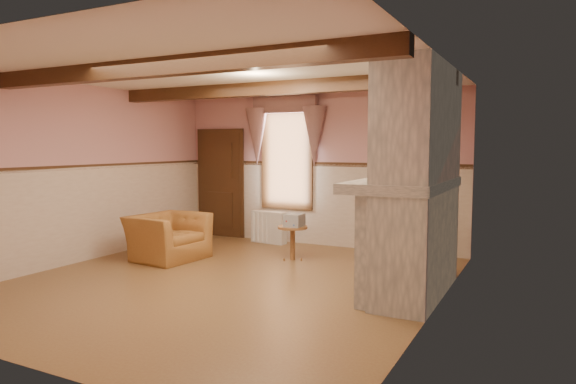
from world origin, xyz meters
The scene contains 26 objects.
floor centered at (0.00, 0.00, 0.00)m, with size 5.50×6.00×0.01m, color brown.
ceiling centered at (0.00, 0.00, 2.80)m, with size 5.50×6.00×0.01m, color silver.
wall_back centered at (0.00, 3.00, 1.40)m, with size 5.50×0.02×2.80m, color #C6898D.
wall_front centered at (0.00, -3.00, 1.40)m, with size 5.50×0.02×2.80m, color #C6898D.
wall_left centered at (-2.75, 0.00, 1.40)m, with size 0.02×6.00×2.80m, color #C6898D.
wall_right centered at (2.75, 0.00, 1.40)m, with size 0.02×6.00×2.80m, color #C6898D.
wainscot centered at (0.00, 0.00, 0.75)m, with size 5.50×6.00×1.50m, color beige, non-canonical shape.
chair_rail centered at (0.00, 0.00, 1.50)m, with size 5.50×6.00×0.08m, color black, non-canonical shape.
firebox centered at (2.00, 0.60, 0.45)m, with size 0.20×0.95×0.90m, color black.
armchair centered at (-1.63, 0.75, 0.36)m, with size 1.12×0.98×0.73m, color #9E662D.
side_table centered at (0.19, 1.62, 0.28)m, with size 0.48×0.48×0.55m, color brown.
book_stack centered at (0.23, 1.61, 0.65)m, with size 0.26×0.32×0.20m, color #B7AD8C.
radiator centered at (-0.85, 2.70, 0.30)m, with size 0.70×0.18×0.60m, color silver.
bowl centered at (2.24, 0.41, 1.47)m, with size 0.37×0.37×0.09m, color brown.
mantel_clock centered at (2.24, 1.18, 1.52)m, with size 0.14×0.24×0.20m, color black.
oil_lamp centered at (2.24, 1.22, 1.56)m, with size 0.11×0.11×0.28m, color #BC7835.
candle_red centered at (2.24, 0.13, 1.50)m, with size 0.06×0.06×0.16m, color #9E1C13.
jar_yellow centered at (2.24, 0.23, 1.48)m, with size 0.06×0.06×0.12m, color gold.
fireplace centered at (2.42, 0.60, 1.40)m, with size 0.85×2.00×2.80m, color gray.
mantel centered at (2.24, 0.60, 1.36)m, with size 1.05×2.05×0.12m, color gray.
overmantel_mirror centered at (2.06, 0.60, 1.97)m, with size 0.06×1.44×1.04m, color silver.
door centered at (-2.10, 2.94, 1.05)m, with size 1.10×0.10×2.10m, color black.
window centered at (-0.60, 2.97, 1.65)m, with size 1.06×0.08×2.02m, color white.
window_drapes centered at (-0.60, 2.88, 2.25)m, with size 1.30×0.14×1.40m, color gray.
ceiling_beam_front centered at (0.00, -1.20, 2.70)m, with size 5.50×0.18×0.20m, color black.
ceiling_beam_back centered at (0.00, 1.20, 2.70)m, with size 5.50×0.18×0.20m, color black.
Camera 1 is at (3.85, -5.68, 1.84)m, focal length 32.00 mm.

